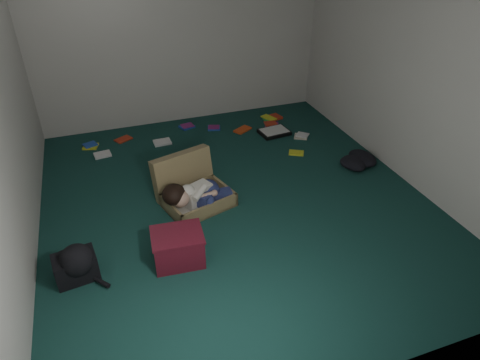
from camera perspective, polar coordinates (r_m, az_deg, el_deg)
floor at (r=4.66m, az=-0.62°, el=-2.68°), size 4.50×4.50×0.00m
wall_back at (r=6.14m, az=-7.99°, el=19.24°), size 4.50×0.00×4.50m
wall_front at (r=2.30m, az=17.98°, el=-6.77°), size 4.50×0.00×4.50m
wall_right at (r=5.03m, az=22.09°, el=14.25°), size 0.00×4.50×4.50m
suitcase at (r=4.61m, az=-6.44°, el=-1.15°), size 0.84×0.82×0.50m
person at (r=4.44m, az=-5.88°, el=-1.89°), size 0.76×0.38×0.31m
maroon_bin at (r=3.86m, az=-8.25°, el=-8.88°), size 0.48×0.39×0.31m
backpack at (r=3.95m, az=-21.06°, el=-10.67°), size 0.47×0.40×0.26m
clothing_pile at (r=5.47m, az=15.74°, el=2.69°), size 0.54×0.49×0.15m
paper_tray at (r=6.05m, az=4.58°, el=6.41°), size 0.43×0.34×0.06m
book_scatter at (r=6.02m, az=-3.63°, el=6.10°), size 2.95×1.48×0.02m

